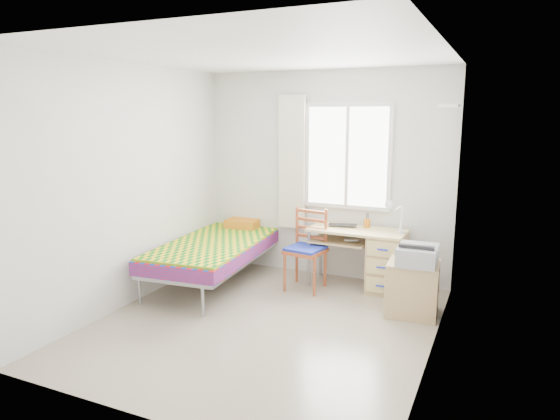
% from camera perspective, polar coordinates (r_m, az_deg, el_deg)
% --- Properties ---
extents(floor, '(3.50, 3.50, 0.00)m').
position_cam_1_polar(floor, '(5.12, -1.81, -12.87)').
color(floor, '#BCAD93').
rests_on(floor, ground).
extents(ceiling, '(3.50, 3.50, 0.00)m').
position_cam_1_polar(ceiling, '(4.71, -2.01, 17.42)').
color(ceiling, white).
rests_on(ceiling, wall_back).
extents(wall_back, '(3.20, 0.00, 3.20)m').
position_cam_1_polar(wall_back, '(6.35, 5.11, 3.97)').
color(wall_back, silver).
rests_on(wall_back, ground).
extents(wall_left, '(0.00, 3.50, 3.50)m').
position_cam_1_polar(wall_left, '(5.63, -16.68, 2.66)').
color(wall_left, silver).
rests_on(wall_left, ground).
extents(wall_right, '(0.00, 3.50, 3.50)m').
position_cam_1_polar(wall_right, '(4.30, 17.61, 0.12)').
color(wall_right, silver).
rests_on(wall_right, ground).
extents(window, '(1.10, 0.04, 1.30)m').
position_cam_1_polar(window, '(6.21, 7.71, 6.07)').
color(window, white).
rests_on(window, wall_back).
extents(curtain, '(0.35, 0.05, 1.70)m').
position_cam_1_polar(curtain, '(6.42, 1.37, 5.43)').
color(curtain, white).
rests_on(curtain, wall_back).
extents(floating_shelf, '(0.20, 0.32, 0.03)m').
position_cam_1_polar(floating_shelf, '(5.63, 18.77, 11.22)').
color(floating_shelf, white).
rests_on(floating_shelf, wall_right).
extents(bed, '(1.18, 2.23, 0.93)m').
position_cam_1_polar(bed, '(6.24, -6.85, -4.12)').
color(bed, gray).
rests_on(bed, floor).
extents(desk, '(1.15, 0.54, 0.71)m').
position_cam_1_polar(desk, '(6.03, 11.47, -5.44)').
color(desk, '#D8BE71').
rests_on(desk, floor).
extents(chair, '(0.47, 0.47, 0.96)m').
position_cam_1_polar(chair, '(5.96, 3.17, -3.94)').
color(chair, '#9A411D').
rests_on(chair, floor).
extents(cabinet, '(0.55, 0.50, 0.56)m').
position_cam_1_polar(cabinet, '(5.43, 14.88, -8.64)').
color(cabinet, tan).
rests_on(cabinet, floor).
extents(printer, '(0.40, 0.46, 0.19)m').
position_cam_1_polar(printer, '(5.28, 15.46, -4.92)').
color(printer, '#96999D').
rests_on(printer, cabinet).
extents(laptop, '(0.38, 0.28, 0.03)m').
position_cam_1_polar(laptop, '(6.09, 7.12, -1.86)').
color(laptop, black).
rests_on(laptop, desk).
extents(pen_cup, '(0.09, 0.09, 0.10)m').
position_cam_1_polar(pen_cup, '(6.12, 9.91, -1.51)').
color(pen_cup, orange).
rests_on(pen_cup, desk).
extents(task_lamp, '(0.22, 0.32, 0.40)m').
position_cam_1_polar(task_lamp, '(5.76, 12.94, -0.36)').
color(task_lamp, white).
rests_on(task_lamp, desk).
extents(book, '(0.22, 0.26, 0.02)m').
position_cam_1_polar(book, '(6.08, 7.39, -3.21)').
color(book, gray).
rests_on(book, desk).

